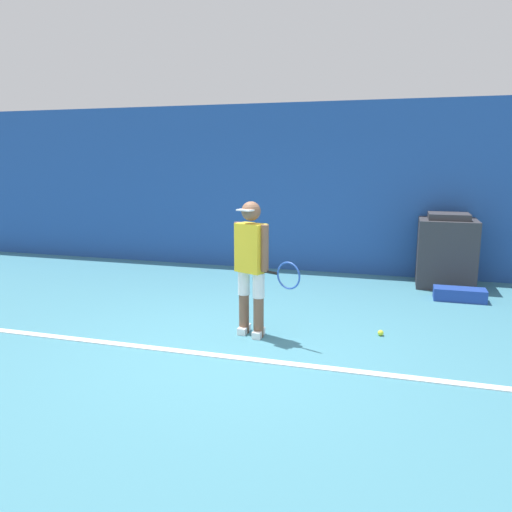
# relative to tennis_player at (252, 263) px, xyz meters

# --- Properties ---
(ground_plane) EXTENTS (24.00, 24.00, 0.00)m
(ground_plane) POSITION_rel_tennis_player_xyz_m (-0.05, -0.47, -0.87)
(ground_plane) COLOR teal
(back_wall) EXTENTS (24.00, 0.10, 3.02)m
(back_wall) POSITION_rel_tennis_player_xyz_m (-0.05, 3.62, 0.64)
(back_wall) COLOR #234C99
(back_wall) RESTS_ON ground_plane
(court_baseline) EXTENTS (21.60, 0.10, 0.01)m
(court_baseline) POSITION_rel_tennis_player_xyz_m (-0.05, -0.73, -0.86)
(court_baseline) COLOR white
(court_baseline) RESTS_ON ground_plane
(tennis_player) EXTENTS (0.86, 0.43, 1.57)m
(tennis_player) POSITION_rel_tennis_player_xyz_m (0.00, 0.00, 0.00)
(tennis_player) COLOR brown
(tennis_player) RESTS_ON ground_plane
(tennis_ball) EXTENTS (0.07, 0.07, 0.07)m
(tennis_ball) POSITION_rel_tennis_player_xyz_m (1.46, 0.39, -0.83)
(tennis_ball) COLOR #D1E533
(tennis_ball) RESTS_ON ground_plane
(covered_chair) EXTENTS (0.89, 0.81, 1.19)m
(covered_chair) POSITION_rel_tennis_player_xyz_m (2.34, 3.11, -0.30)
(covered_chair) COLOR #333338
(covered_chair) RESTS_ON ground_plane
(equipment_bag) EXTENTS (0.72, 0.30, 0.18)m
(equipment_bag) POSITION_rel_tennis_player_xyz_m (2.49, 2.24, -0.77)
(equipment_bag) COLOR #1E3D99
(equipment_bag) RESTS_ON ground_plane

